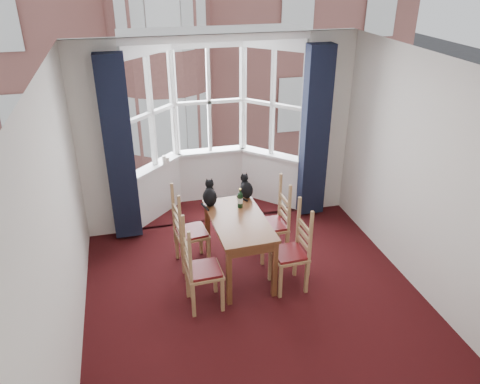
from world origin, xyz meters
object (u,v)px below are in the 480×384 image
object	(u,v)px
chair_left_far	(185,234)
wine_bottle	(240,199)
cat_right	(246,188)
chair_left_near	(196,272)
candle_tall	(164,160)
cat_left	(210,195)
dining_table	(239,227)
chair_right_far	(277,225)
candle_short	(168,160)
chair_right_near	(296,253)

from	to	relation	value
chair_left_far	wine_bottle	xyz separation A→B (m)	(0.73, -0.06, 0.45)
chair_left_far	cat_right	xyz separation A→B (m)	(0.88, 0.21, 0.46)
chair_left_near	candle_tall	bearing A→B (deg)	92.34
chair_left_far	cat_right	world-z (taller)	cat_right
cat_right	cat_left	bearing A→B (deg)	-168.47
dining_table	chair_right_far	distance (m)	0.70
cat_left	wine_bottle	world-z (taller)	cat_left
dining_table	chair_left_far	world-z (taller)	chair_left_far
chair_left_far	candle_short	xyz separation A→B (m)	(-0.03, 1.48, 0.44)
wine_bottle	candle_short	world-z (taller)	wine_bottle
chair_right_near	candle_tall	size ratio (longest dim) A/B	6.86
chair_left_far	chair_right_near	size ratio (longest dim) A/B	1.00
chair_left_far	wine_bottle	bearing A→B (deg)	-4.52
chair_left_far	chair_right_near	xyz separation A→B (m)	(1.25, -0.77, 0.00)
dining_table	cat_right	size ratio (longest dim) A/B	3.79
dining_table	chair_left_near	distance (m)	0.84
dining_table	wine_bottle	xyz separation A→B (m)	(0.09, 0.29, 0.24)
chair_left_far	candle_short	bearing A→B (deg)	91.16
dining_table	chair_right_far	bearing A→B (deg)	24.61
chair_right_far	candle_short	bearing A→B (deg)	129.56
chair_right_near	chair_left_near	bearing A→B (deg)	-176.04
chair_left_far	wine_bottle	world-z (taller)	wine_bottle
candle_tall	chair_left_far	bearing A→B (deg)	-86.67
chair_right_near	cat_right	size ratio (longest dim) A/B	2.77
candle_tall	chair_left_near	bearing A→B (deg)	-87.66
chair_left_near	cat_left	size ratio (longest dim) A/B	2.59
chair_left_far	cat_left	xyz separation A→B (m)	(0.37, 0.11, 0.47)
wine_bottle	candle_tall	size ratio (longest dim) A/B	1.99
cat_left	candle_short	distance (m)	1.43
wine_bottle	candle_tall	xyz separation A→B (m)	(-0.82, 1.50, 0.01)
chair_left_far	chair_right_far	distance (m)	1.25
dining_table	candle_short	world-z (taller)	candle_short
candle_short	chair_right_far	bearing A→B (deg)	-50.44
candle_tall	candle_short	size ratio (longest dim) A/B	1.43
wine_bottle	chair_right_near	bearing A→B (deg)	-53.66
cat_right	candle_short	bearing A→B (deg)	125.84
cat_left	chair_left_far	bearing A→B (deg)	-163.71
chair_right_far	candle_short	world-z (taller)	candle_short
dining_table	cat_left	bearing A→B (deg)	121.16
dining_table	chair_right_far	size ratio (longest dim) A/B	1.37
chair_left_near	candle_short	distance (m)	2.37
chair_left_near	candle_short	world-z (taller)	candle_short
chair_left_near	candle_tall	size ratio (longest dim) A/B	6.86
dining_table	chair_right_far	xyz separation A→B (m)	(0.61, 0.28, -0.21)
chair_right_far	candle_short	xyz separation A→B (m)	(-1.28, 1.55, 0.44)
chair_right_far	wine_bottle	bearing A→B (deg)	178.76
dining_table	chair_left_far	distance (m)	0.76
chair_left_near	chair_right_near	bearing A→B (deg)	3.96
chair_left_near	candle_tall	xyz separation A→B (m)	(-0.09, 2.30, 0.46)
chair_right_far	cat_right	distance (m)	0.65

